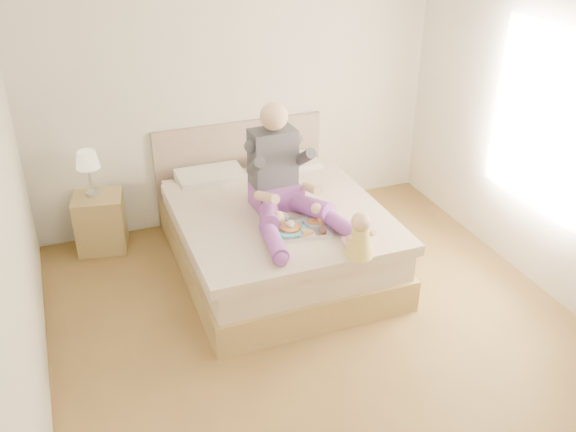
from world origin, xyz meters
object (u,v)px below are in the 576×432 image
object	(u,v)px
nightstand	(101,222)
baby	(359,238)
adult	(282,183)
tray	(301,227)
bed	(273,231)

from	to	relation	value
nightstand	baby	distance (m)	2.58
nightstand	adult	xyz separation A→B (m)	(1.43, -1.02, 0.62)
tray	adult	bearing A→B (deg)	105.82
tray	baby	bearing A→B (deg)	-53.04
bed	nightstand	bearing A→B (deg)	150.73
baby	nightstand	bearing A→B (deg)	134.11
adult	tray	bearing A→B (deg)	-86.40
adult	tray	size ratio (longest dim) A/B	2.33
nightstand	tray	bearing A→B (deg)	-32.52
bed	baby	xyz separation A→B (m)	(0.31, -1.05, 0.44)
nightstand	adult	size ratio (longest dim) A/B	0.47
adult	baby	distance (m)	0.89
tray	nightstand	bearing A→B (deg)	146.70
bed	nightstand	xyz separation A→B (m)	(-1.42, 0.80, -0.05)
adult	baby	size ratio (longest dim) A/B	3.17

